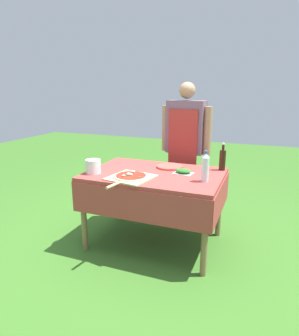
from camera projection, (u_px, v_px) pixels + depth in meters
ground_plane at (154, 241)px, 3.04m from camera, size 12.00×12.00×0.00m
prep_table at (155, 182)px, 2.87m from camera, size 1.28×0.89×0.73m
person_cook at (186, 140)px, 3.41m from camera, size 0.59×0.23×1.57m
pizza_on_peel at (130, 177)px, 2.67m from camera, size 0.42×0.55×0.05m
oil_bottle at (222, 159)px, 2.91m from camera, size 0.06×0.06×0.27m
water_bottle at (205, 167)px, 2.55m from camera, size 0.07×0.07×0.27m
herb_container at (183, 171)px, 2.81m from camera, size 0.19×0.16×0.05m
mixing_tub at (93, 166)px, 2.81m from camera, size 0.14×0.14×0.13m
plate_stack at (170, 167)px, 3.03m from camera, size 0.27×0.27×0.02m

